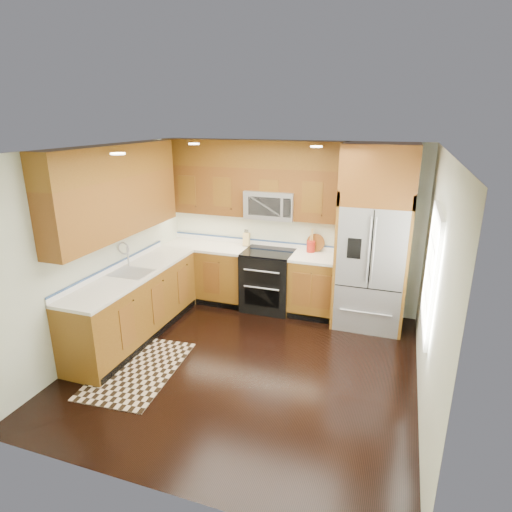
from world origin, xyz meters
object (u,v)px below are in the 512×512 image
(range, at_px, (268,280))
(refrigerator, at_px, (374,239))
(knife_block, at_px, (246,239))
(rug, at_px, (139,369))
(utensil_crock, at_px, (311,244))

(range, relative_size, refrigerator, 0.36)
(knife_block, bearing_deg, rug, -101.85)
(range, height_order, utensil_crock, utensil_crock)
(range, relative_size, rug, 0.64)
(range, height_order, refrigerator, refrigerator)
(knife_block, distance_m, utensil_crock, 1.06)
(refrigerator, height_order, rug, refrigerator)
(knife_block, height_order, utensil_crock, utensil_crock)
(knife_block, xyz_separation_m, utensil_crock, (1.06, -0.01, 0.02))
(rug, relative_size, utensil_crock, 3.99)
(rug, xyz_separation_m, utensil_crock, (1.57, 2.42, 1.06))
(range, xyz_separation_m, utensil_crock, (0.62, 0.22, 0.60))
(range, bearing_deg, rug, -113.31)
(knife_block, bearing_deg, range, -27.16)
(refrigerator, relative_size, utensil_crock, 7.07)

